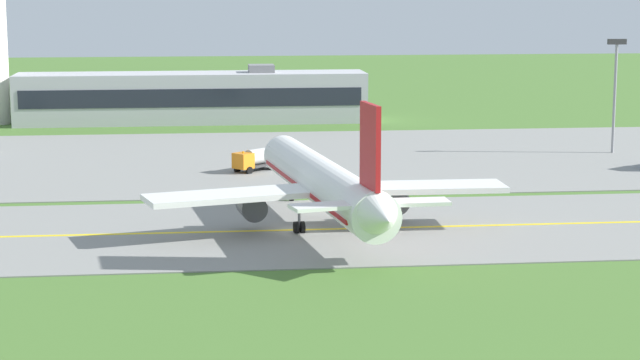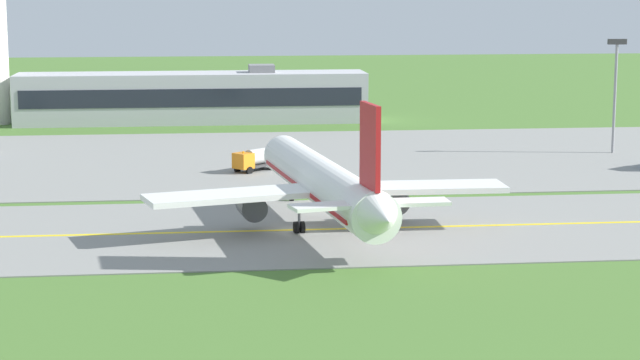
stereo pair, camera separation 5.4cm
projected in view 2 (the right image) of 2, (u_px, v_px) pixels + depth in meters
The scene contains 8 objects.
ground_plane at pixel (295, 231), 101.69m from camera, with size 500.00×500.00×0.00m, color #47702D.
taxiway_strip at pixel (295, 230), 101.68m from camera, with size 240.00×28.00×0.10m, color gray.
apron_pad at pixel (345, 158), 143.91m from camera, with size 140.00×52.00×0.10m, color gray.
taxiway_centreline at pixel (295, 230), 101.67m from camera, with size 220.00×0.60×0.01m, color yellow.
airplane_lead at pixel (324, 183), 101.96m from camera, with size 32.24×39.63×12.70m.
service_truck_catering at pixel (256, 158), 133.72m from camera, with size 5.87×5.48×2.65m.
terminal_building at pixel (193, 98), 180.57m from camera, with size 54.57×9.44×9.02m.
apron_light_mast at pixel (616, 81), 146.63m from camera, with size 2.40×0.50×14.70m.
Camera 2 is at (-8.76, -99.10, 21.63)m, focal length 64.48 mm.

